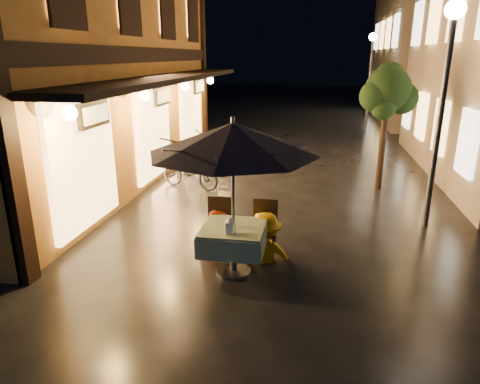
% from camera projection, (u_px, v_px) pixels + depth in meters
% --- Properties ---
extents(ground, '(90.00, 90.00, 0.00)m').
position_uv_depth(ground, '(265.00, 259.00, 7.25)').
color(ground, black).
rests_on(ground, ground).
extents(west_building, '(5.90, 11.40, 7.40)m').
position_uv_depth(west_building, '(62.00, 38.00, 10.81)').
color(west_building, '#BA752E').
rests_on(west_building, ground).
extents(east_building_far, '(7.30, 10.30, 7.30)m').
position_uv_depth(east_building_far, '(454.00, 48.00, 21.77)').
color(east_building_far, '#ACA38A').
rests_on(east_building_far, ground).
extents(street_tree, '(1.43, 1.20, 3.15)m').
position_uv_depth(street_tree, '(388.00, 93.00, 10.34)').
color(street_tree, black).
rests_on(street_tree, ground).
extents(streetlamp_near, '(0.36, 0.36, 4.23)m').
position_uv_depth(streetlamp_near, '(446.00, 77.00, 7.74)').
color(streetlamp_near, '#59595E').
rests_on(streetlamp_near, ground).
extents(streetlamp_far, '(0.36, 0.36, 4.23)m').
position_uv_depth(streetlamp_far, '(371.00, 64.00, 18.99)').
color(streetlamp_far, '#59595E').
rests_on(streetlamp_far, ground).
extents(cafe_table, '(0.99, 0.99, 0.78)m').
position_uv_depth(cafe_table, '(233.00, 238.00, 6.62)').
color(cafe_table, '#59595E').
rests_on(cafe_table, ground).
extents(patio_umbrella, '(2.54, 2.54, 2.46)m').
position_uv_depth(patio_umbrella, '(233.00, 139.00, 6.15)').
color(patio_umbrella, '#59595E').
rests_on(patio_umbrella, ground).
extents(cafe_chair_left, '(0.42, 0.42, 0.97)m').
position_uv_depth(cafe_chair_left, '(219.00, 222.00, 7.40)').
color(cafe_chair_left, black).
rests_on(cafe_chair_left, ground).
extents(cafe_chair_right, '(0.42, 0.42, 0.97)m').
position_uv_depth(cafe_chair_right, '(265.00, 225.00, 7.26)').
color(cafe_chair_right, black).
rests_on(cafe_chair_right, ground).
extents(table_lantern, '(0.16, 0.16, 0.25)m').
position_uv_depth(table_lantern, '(230.00, 224.00, 6.28)').
color(table_lantern, white).
rests_on(table_lantern, cafe_table).
extents(person_orange, '(0.92, 0.82, 1.58)m').
position_uv_depth(person_orange, '(216.00, 211.00, 7.18)').
color(person_orange, '#BB3000').
rests_on(person_orange, ground).
extents(person_yellow, '(1.17, 0.89, 1.61)m').
position_uv_depth(person_yellow, '(265.00, 214.00, 7.00)').
color(person_yellow, '#FFAF00').
rests_on(person_yellow, ground).
extents(bicycle_0, '(1.74, 1.03, 0.87)m').
position_uv_depth(bicycle_0, '(190.00, 172.00, 10.98)').
color(bicycle_0, black).
rests_on(bicycle_0, ground).
extents(bicycle_1, '(1.52, 0.45, 0.91)m').
position_uv_depth(bicycle_1, '(206.00, 161.00, 12.02)').
color(bicycle_1, black).
rests_on(bicycle_1, ground).
extents(bicycle_2, '(1.79, 0.90, 0.90)m').
position_uv_depth(bicycle_2, '(214.00, 151.00, 13.24)').
color(bicycle_2, black).
rests_on(bicycle_2, ground).
extents(bicycle_3, '(1.73, 0.86, 1.00)m').
position_uv_depth(bicycle_3, '(226.00, 144.00, 14.11)').
color(bicycle_3, black).
rests_on(bicycle_3, ground).
extents(bicycle_4, '(1.68, 0.59, 0.88)m').
position_uv_depth(bicycle_4, '(223.00, 143.00, 14.59)').
color(bicycle_4, black).
rests_on(bicycle_4, ground).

